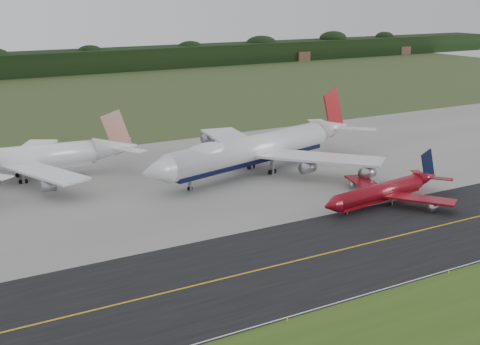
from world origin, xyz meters
TOP-DOWN VIEW (x-y plane):
  - ground at (0.00, 0.00)m, footprint 600.00×600.00m
  - taxiway at (0.00, -4.00)m, footprint 400.00×32.00m
  - apron at (0.00, 51.00)m, footprint 400.00×78.00m
  - taxiway_centreline at (0.00, -4.00)m, footprint 400.00×0.40m
  - taxiway_edge_line at (0.00, -19.50)m, footprint 400.00×0.25m
  - horizon_treeline at (0.00, 273.76)m, footprint 700.00×25.00m
  - jet_ba_747 at (11.97, 46.36)m, footprint 70.06×56.89m
  - jet_red_737 at (21.76, 12.02)m, footprint 35.27×28.49m
  - jet_star_tail at (-39.47, 68.83)m, footprint 57.14×47.54m
  - edge_marker_left at (-25.42, -20.50)m, footprint 0.16×0.16m
  - edge_marker_center at (5.32, -20.50)m, footprint 0.16×0.16m

SIDE VIEW (x-z plane):
  - ground at x=0.00m, z-range 0.00..0.00m
  - apron at x=0.00m, z-range 0.00..0.01m
  - taxiway at x=0.00m, z-range 0.00..0.02m
  - taxiway_centreline at x=0.00m, z-range 0.03..0.03m
  - taxiway_edge_line at x=0.00m, z-range 0.03..0.03m
  - edge_marker_left at x=-25.42m, z-range 0.00..0.50m
  - edge_marker_center at x=5.32m, z-range 0.00..0.50m
  - jet_red_737 at x=21.76m, z-range -2.13..7.40m
  - jet_star_tail at x=-39.47m, z-range -2.51..12.55m
  - horizon_treeline at x=0.00m, z-range -0.53..11.47m
  - jet_ba_747 at x=11.97m, z-range -2.85..15.00m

